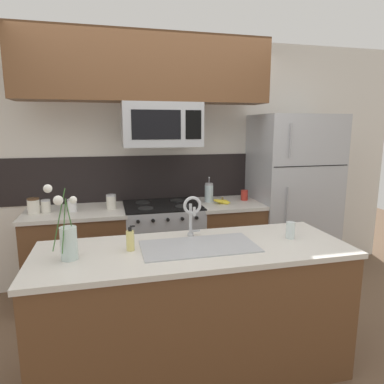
% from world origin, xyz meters
% --- Properties ---
extents(ground_plane, '(10.00, 10.00, 0.00)m').
position_xyz_m(ground_plane, '(0.00, 0.00, 0.00)').
color(ground_plane, brown).
extents(rear_partition, '(5.20, 0.10, 2.60)m').
position_xyz_m(rear_partition, '(0.30, 1.28, 1.30)').
color(rear_partition, silver).
rests_on(rear_partition, ground).
extents(splash_band, '(3.22, 0.01, 0.48)m').
position_xyz_m(splash_band, '(0.00, 1.22, 1.15)').
color(splash_band, black).
rests_on(splash_band, rear_partition).
extents(back_counter_left, '(0.94, 0.65, 0.91)m').
position_xyz_m(back_counter_left, '(-0.84, 0.90, 0.46)').
color(back_counter_left, brown).
rests_on(back_counter_left, ground).
extents(back_counter_right, '(0.67, 0.65, 0.91)m').
position_xyz_m(back_counter_right, '(0.70, 0.90, 0.46)').
color(back_counter_right, brown).
rests_on(back_counter_right, ground).
extents(stove_range, '(0.76, 0.64, 0.93)m').
position_xyz_m(stove_range, '(0.00, 0.90, 0.46)').
color(stove_range, '#A8AAAF').
rests_on(stove_range, ground).
extents(microwave, '(0.74, 0.40, 0.41)m').
position_xyz_m(microwave, '(0.00, 0.88, 1.71)').
color(microwave, '#A8AAAF').
extents(upper_cabinet_band, '(2.31, 0.34, 0.60)m').
position_xyz_m(upper_cabinet_band, '(-0.13, 0.85, 2.22)').
color(upper_cabinet_band, brown).
extents(refrigerator, '(0.85, 0.74, 1.82)m').
position_xyz_m(refrigerator, '(1.45, 0.92, 0.91)').
color(refrigerator, '#A8AAAF').
rests_on(refrigerator, ground).
extents(storage_jar_tall, '(0.11, 0.11, 0.14)m').
position_xyz_m(storage_jar_tall, '(-1.19, 0.87, 0.98)').
color(storage_jar_tall, silver).
rests_on(storage_jar_tall, back_counter_left).
extents(storage_jar_medium, '(0.09, 0.09, 0.12)m').
position_xyz_m(storage_jar_medium, '(-1.09, 0.88, 0.97)').
color(storage_jar_medium, silver).
rests_on(storage_jar_medium, back_counter_left).
extents(storage_jar_short, '(0.08, 0.08, 0.12)m').
position_xyz_m(storage_jar_short, '(-0.86, 0.87, 0.97)').
color(storage_jar_short, silver).
rests_on(storage_jar_short, back_counter_left).
extents(storage_jar_squat, '(0.09, 0.09, 0.14)m').
position_xyz_m(storage_jar_squat, '(-0.50, 0.89, 0.98)').
color(storage_jar_squat, silver).
rests_on(storage_jar_squat, back_counter_left).
extents(banana_bunch, '(0.19, 0.16, 0.08)m').
position_xyz_m(banana_bunch, '(0.62, 0.84, 0.93)').
color(banana_bunch, yellow).
rests_on(banana_bunch, back_counter_right).
extents(french_press, '(0.09, 0.09, 0.27)m').
position_xyz_m(french_press, '(0.51, 0.96, 1.01)').
color(french_press, silver).
rests_on(french_press, back_counter_right).
extents(coffee_tin, '(0.08, 0.08, 0.11)m').
position_xyz_m(coffee_tin, '(0.91, 0.95, 0.97)').
color(coffee_tin, '#B22D23').
rests_on(coffee_tin, back_counter_right).
extents(island_counter, '(2.07, 0.75, 0.91)m').
position_xyz_m(island_counter, '(0.02, -0.35, 0.46)').
color(island_counter, brown).
rests_on(island_counter, ground).
extents(kitchen_sink, '(0.76, 0.40, 0.16)m').
position_xyz_m(kitchen_sink, '(0.05, -0.35, 0.84)').
color(kitchen_sink, '#ADAFB5').
rests_on(kitchen_sink, island_counter).
extents(sink_faucet, '(0.14, 0.14, 0.31)m').
position_xyz_m(sink_faucet, '(0.05, -0.15, 1.11)').
color(sink_faucet, '#B7BABF').
rests_on(sink_faucet, island_counter).
extents(dish_soap_bottle, '(0.06, 0.05, 0.16)m').
position_xyz_m(dish_soap_bottle, '(-0.40, -0.31, 0.98)').
color(dish_soap_bottle, '#DBCC75').
rests_on(dish_soap_bottle, island_counter).
extents(spare_glass, '(0.06, 0.06, 0.12)m').
position_xyz_m(spare_glass, '(0.72, -0.34, 0.97)').
color(spare_glass, silver).
rests_on(spare_glass, island_counter).
extents(flower_vase, '(0.17, 0.17, 0.46)m').
position_xyz_m(flower_vase, '(-0.77, -0.38, 1.04)').
color(flower_vase, silver).
rests_on(flower_vase, island_counter).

